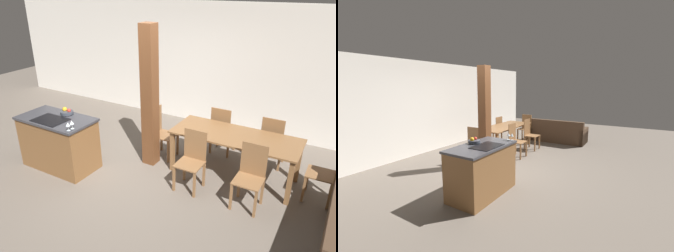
# 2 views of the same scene
# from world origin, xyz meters

# --- Properties ---
(ground_plane) EXTENTS (16.00, 16.00, 0.00)m
(ground_plane) POSITION_xyz_m (0.00, 0.00, 0.00)
(ground_plane) COLOR #665B51
(wall_back) EXTENTS (11.20, 0.08, 2.70)m
(wall_back) POSITION_xyz_m (0.00, 2.73, 1.35)
(wall_back) COLOR silver
(wall_back) RESTS_ON ground_plane
(kitchen_island) EXTENTS (1.33, 0.71, 0.94)m
(kitchen_island) POSITION_xyz_m (-1.25, -0.42, 0.47)
(kitchen_island) COLOR brown
(kitchen_island) RESTS_ON ground_plane
(fruit_bowl) EXTENTS (0.23, 0.23, 0.12)m
(fruit_bowl) POSITION_xyz_m (-1.20, -0.21, 0.98)
(fruit_bowl) COLOR #383D47
(fruit_bowl) RESTS_ON kitchen_island
(wine_glass_near) EXTENTS (0.07, 0.07, 0.14)m
(wine_glass_near) POSITION_xyz_m (-0.66, -0.71, 1.04)
(wine_glass_near) COLOR silver
(wine_glass_near) RESTS_ON kitchen_island
(wine_glass_middle) EXTENTS (0.07, 0.07, 0.14)m
(wine_glass_middle) POSITION_xyz_m (-0.66, -0.62, 1.04)
(wine_glass_middle) COLOR silver
(wine_glass_middle) RESTS_ON kitchen_island
(dining_table) EXTENTS (2.09, 0.84, 0.76)m
(dining_table) POSITION_xyz_m (1.52, 0.80, 0.66)
(dining_table) COLOR brown
(dining_table) RESTS_ON ground_plane
(dining_chair_near_left) EXTENTS (0.40, 0.40, 0.95)m
(dining_chair_near_left) POSITION_xyz_m (1.05, 0.16, 0.50)
(dining_chair_near_left) COLOR brown
(dining_chair_near_left) RESTS_ON ground_plane
(dining_chair_near_right) EXTENTS (0.40, 0.40, 0.95)m
(dining_chair_near_right) POSITION_xyz_m (1.99, 0.16, 0.50)
(dining_chair_near_right) COLOR brown
(dining_chair_near_right) RESTS_ON ground_plane
(dining_chair_far_left) EXTENTS (0.40, 0.40, 0.95)m
(dining_chair_far_left) POSITION_xyz_m (1.05, 1.45, 0.50)
(dining_chair_far_left) COLOR brown
(dining_chair_far_left) RESTS_ON ground_plane
(dining_chair_far_right) EXTENTS (0.40, 0.40, 0.95)m
(dining_chair_far_right) POSITION_xyz_m (1.99, 1.45, 0.50)
(dining_chair_far_right) COLOR brown
(dining_chair_far_right) RESTS_ON ground_plane
(dining_chair_head_end) EXTENTS (0.40, 0.40, 0.95)m
(dining_chair_head_end) POSITION_xyz_m (0.10, 0.80, 0.50)
(dining_chair_head_end) COLOR brown
(dining_chair_head_end) RESTS_ON ground_plane
(dining_chair_foot_end) EXTENTS (0.40, 0.40, 0.95)m
(dining_chair_foot_end) POSITION_xyz_m (2.94, 0.80, 0.50)
(dining_chair_foot_end) COLOR brown
(dining_chair_foot_end) RESTS_ON ground_plane
(couch) EXTENTS (0.84, 1.96, 0.81)m
(couch) POSITION_xyz_m (3.44, -0.26, 0.27)
(couch) COLOR #473323
(couch) RESTS_ON ground_plane
(timber_post) EXTENTS (0.23, 0.23, 2.47)m
(timber_post) POSITION_xyz_m (0.07, 0.50, 1.24)
(timber_post) COLOR brown
(timber_post) RESTS_ON ground_plane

